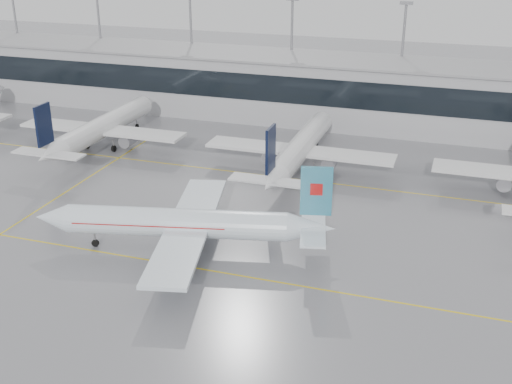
% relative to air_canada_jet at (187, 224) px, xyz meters
% --- Properties ---
extents(ground, '(320.00, 320.00, 0.00)m').
position_rel_air_canada_jet_xyz_m(ground, '(5.78, -3.64, -3.54)').
color(ground, gray).
rests_on(ground, ground).
extents(taxi_line_main, '(120.00, 0.25, 0.01)m').
position_rel_air_canada_jet_xyz_m(taxi_line_main, '(5.78, -3.64, -3.54)').
color(taxi_line_main, yellow).
rests_on(taxi_line_main, ground).
extents(taxi_line_north, '(120.00, 0.25, 0.01)m').
position_rel_air_canada_jet_xyz_m(taxi_line_north, '(5.78, 26.36, -3.54)').
color(taxi_line_north, yellow).
rests_on(taxi_line_north, ground).
extents(taxi_line_cross, '(0.25, 60.00, 0.01)m').
position_rel_air_canada_jet_xyz_m(taxi_line_cross, '(-24.22, 11.36, -3.54)').
color(taxi_line_cross, yellow).
rests_on(taxi_line_cross, ground).
extents(terminal, '(180.00, 15.00, 12.00)m').
position_rel_air_canada_jet_xyz_m(terminal, '(5.78, 58.36, 2.46)').
color(terminal, '#A2A2A6').
rests_on(terminal, ground).
extents(terminal_glass, '(180.00, 0.20, 5.00)m').
position_rel_air_canada_jet_xyz_m(terminal_glass, '(5.78, 50.81, 3.96)').
color(terminal_glass, black).
rests_on(terminal_glass, ground).
extents(terminal_roof, '(182.00, 16.00, 0.40)m').
position_rel_air_canada_jet_xyz_m(terminal_roof, '(5.78, 58.36, 8.66)').
color(terminal_roof, gray).
rests_on(terminal_roof, ground).
extents(light_masts, '(156.40, 1.00, 22.60)m').
position_rel_air_canada_jet_xyz_m(light_masts, '(5.78, 64.36, 9.80)').
color(light_masts, gray).
rests_on(light_masts, ground).
extents(air_canada_jet, '(35.58, 28.70, 11.19)m').
position_rel_air_canada_jet_xyz_m(air_canada_jet, '(0.00, 0.00, 0.00)').
color(air_canada_jet, white).
rests_on(air_canada_jet, ground).
extents(parked_jet_b, '(29.64, 36.96, 11.72)m').
position_rel_air_canada_jet_xyz_m(parked_jet_b, '(-29.22, 30.05, 0.17)').
color(parked_jet_b, silver).
rests_on(parked_jet_b, ground).
extents(parked_jet_c, '(29.64, 36.96, 11.72)m').
position_rel_air_canada_jet_xyz_m(parked_jet_c, '(5.78, 30.05, 0.17)').
color(parked_jet_c, silver).
rests_on(parked_jet_c, ground).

